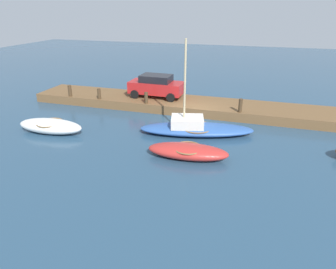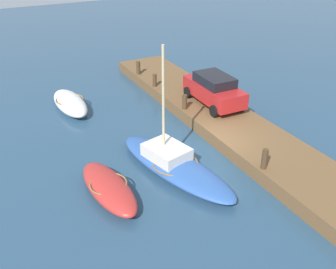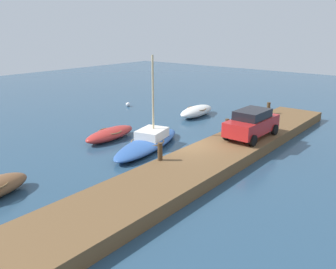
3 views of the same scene
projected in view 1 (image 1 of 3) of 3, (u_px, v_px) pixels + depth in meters
ground_plane at (193, 119)px, 20.20m from camera, size 84.00×84.00×0.00m
dock_platform at (198, 106)px, 21.76m from camera, size 25.63×3.36×0.65m
rowboat_white at (50, 126)px, 17.90m from camera, size 4.17×1.71×0.84m
rowboat_red at (188, 151)px, 14.92m from camera, size 4.18×1.75×0.73m
sailboat_blue at (195, 128)px, 17.70m from camera, size 7.03×3.48×5.51m
mooring_post_west at (240, 106)px, 19.39m from camera, size 0.25×0.25×0.90m
mooring_post_mid_west at (146, 98)px, 21.16m from camera, size 0.26×0.26×0.82m
mooring_post_mid_east at (99, 94)px, 22.16m from camera, size 0.25×0.25×0.79m
mooring_post_east at (70, 91)px, 22.82m from camera, size 0.26×0.26×0.87m
parked_car at (156, 86)px, 22.48m from camera, size 4.10×2.00×1.69m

